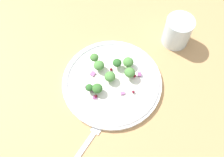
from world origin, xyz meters
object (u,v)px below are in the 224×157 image
fork (83,148)px  broccoli_floret_1 (99,66)px  broccoli_floret_2 (130,73)px  plate (112,82)px  broccoli_floret_0 (110,77)px  water_glass (178,31)px

fork → broccoli_floret_1: bearing=15.6°
broccoli_floret_2 → fork: bearing=173.1°
plate → broccoli_floret_2: bearing=-50.0°
broccoli_floret_0 → water_glass: water_glass is taller
water_glass → broccoli_floret_2: bearing=157.4°
broccoli_floret_0 → fork: size_ratio=0.16×
broccoli_floret_0 → fork: bearing=-174.9°
fork → broccoli_floret_2: bearing=-6.9°
broccoli_floret_1 → broccoli_floret_2: 8.66cm
broccoli_floret_0 → plate: bearing=-94.8°
plate → broccoli_floret_2: size_ratio=9.29×
plate → water_glass: bearing=-28.0°
plate → broccoli_floret_1: 5.67cm
broccoli_floret_1 → plate: bearing=-112.5°
broccoli_floret_0 → broccoli_floret_2: 5.39cm
broccoli_floret_2 → fork: size_ratio=0.16×
broccoli_floret_2 → water_glass: 19.43cm
broccoli_floret_2 → fork: 22.60cm
water_glass → broccoli_floret_0: bearing=150.6°
fork → water_glass: 41.59cm
broccoli_floret_0 → broccoli_floret_2: (3.10, -4.38, 0.45)cm
broccoli_floret_2 → water_glass: water_glass is taller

